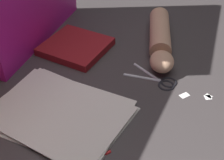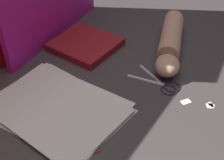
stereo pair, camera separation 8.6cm
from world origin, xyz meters
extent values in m
plane|color=#3D3838|center=(0.00, 0.00, 0.00)|extent=(6.00, 6.00, 0.00)
cube|color=white|center=(-0.08, 0.09, 0.00)|extent=(0.27, 0.36, 0.00)
cube|color=white|center=(-0.09, 0.10, 0.00)|extent=(0.28, 0.37, 0.00)
cube|color=white|center=(-0.08, 0.10, 0.01)|extent=(0.27, 0.36, 0.00)
cube|color=white|center=(-0.09, 0.10, 0.01)|extent=(0.27, 0.36, 0.00)
cube|color=maroon|center=(0.20, 0.23, 0.01)|extent=(0.20, 0.21, 0.03)
sphere|color=silver|center=(0.18, -0.09, 0.00)|extent=(0.01, 0.01, 0.01)
cylinder|color=silver|center=(0.16, -0.03, 0.00)|extent=(0.03, 0.11, 0.01)
torus|color=black|center=(0.18, -0.12, 0.00)|extent=(0.06, 0.06, 0.01)
cylinder|color=silver|center=(0.20, -0.03, 0.00)|extent=(0.05, 0.11, 0.01)
torus|color=black|center=(0.16, -0.11, 0.00)|extent=(0.07, 0.07, 0.01)
cylinder|color=tan|center=(0.39, 0.00, 0.04)|extent=(0.26, 0.17, 0.07)
ellipsoid|color=tan|center=(0.23, -0.07, 0.04)|extent=(0.12, 0.11, 0.05)
cube|color=white|center=(0.15, -0.18, 0.00)|extent=(0.03, 0.03, 0.00)
cube|color=white|center=(0.18, -0.24, 0.00)|extent=(0.02, 0.02, 0.00)
cube|color=white|center=(0.17, -0.24, 0.00)|extent=(0.03, 0.03, 0.00)
camera|label=1|loc=(-0.54, -0.31, 0.60)|focal=50.00mm
camera|label=2|loc=(-0.50, -0.39, 0.60)|focal=50.00mm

